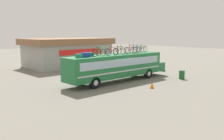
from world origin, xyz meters
TOP-DOWN VIEW (x-y plane):
  - ground_plane at (0.00, 0.00)m, footprint 120.00×120.00m
  - bus at (0.26, 0.00)m, footprint 12.85×2.40m
  - luggage_bag_1 at (-4.70, -0.26)m, footprint 0.57×0.34m
  - luggage_bag_2 at (-3.90, -0.11)m, footprint 0.71×0.50m
  - luggage_bag_3 at (-3.13, 0.12)m, footprint 0.47×0.43m
  - rooftop_bicycle_1 at (-2.52, -0.37)m, footprint 1.65×0.44m
  - rooftop_bicycle_2 at (-1.69, 0.07)m, footprint 1.75×0.44m
  - rooftop_bicycle_3 at (-0.77, -0.30)m, footprint 1.62×0.44m
  - rooftop_bicycle_4 at (0.16, -0.32)m, footprint 1.76×0.44m
  - rooftop_bicycle_5 at (1.01, 0.07)m, footprint 1.75×0.44m
  - rooftop_bicycle_6 at (1.84, -0.37)m, footprint 1.67×0.44m
  - rooftop_bicycle_7 at (2.69, -0.09)m, footprint 1.69×0.44m
  - rooftop_bicycle_8 at (3.54, 0.06)m, footprint 1.78×0.44m
  - rooftop_bicycle_9 at (4.52, 0.38)m, footprint 1.67×0.44m
  - roadside_building at (3.10, 13.80)m, footprint 12.60×7.52m
  - trash_bin at (6.33, -3.73)m, footprint 0.60×0.60m
  - traffic_cone at (0.32, -4.40)m, footprint 0.40×0.40m

SIDE VIEW (x-z plane):
  - ground_plane at x=0.00m, z-range 0.00..0.00m
  - traffic_cone at x=0.32m, z-range 0.00..0.51m
  - trash_bin at x=6.33m, z-range 0.00..0.92m
  - bus at x=0.26m, z-range 0.24..3.05m
  - roadside_building at x=3.10m, z-range 0.06..4.20m
  - luggage_bag_1 at x=-4.70m, z-range 2.80..3.16m
  - luggage_bag_3 at x=-3.13m, z-range 2.80..3.18m
  - luggage_bag_2 at x=-3.90m, z-range 2.80..3.21m
  - rooftop_bicycle_3 at x=-0.77m, z-range 2.73..3.59m
  - rooftop_bicycle_9 at x=4.52m, z-range 2.73..3.60m
  - rooftop_bicycle_2 at x=-1.69m, z-range 2.73..3.61m
  - rooftop_bicycle_1 at x=-2.52m, z-range 2.73..3.63m
  - rooftop_bicycle_8 at x=3.54m, z-range 2.73..3.63m
  - rooftop_bicycle_5 at x=1.01m, z-range 2.73..3.63m
  - rooftop_bicycle_4 at x=0.16m, z-range 2.73..3.63m
  - rooftop_bicycle_7 at x=2.69m, z-range 2.73..3.65m
  - rooftop_bicycle_6 at x=1.84m, z-range 2.72..3.68m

